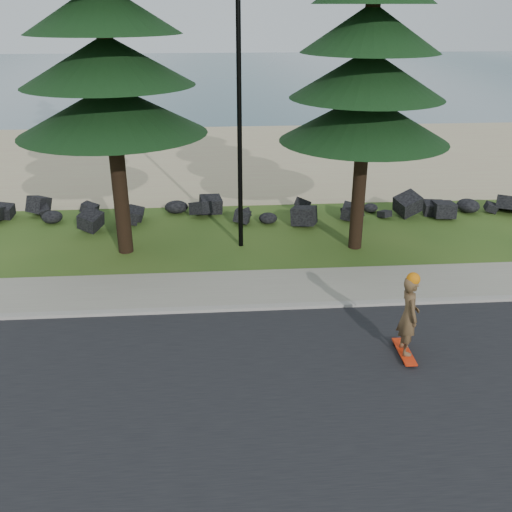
{
  "coord_description": "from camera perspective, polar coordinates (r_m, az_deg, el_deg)",
  "views": [
    {
      "loc": [
        -0.75,
        -13.13,
        6.87
      ],
      "look_at": [
        0.23,
        0.0,
        1.04
      ],
      "focal_mm": 40.0,
      "sensor_mm": 36.0,
      "label": 1
    }
  ],
  "objects": [
    {
      "name": "seawall_boulders",
      "position": [
        19.97,
        -1.87,
        3.74
      ],
      "size": [
        60.0,
        2.4,
        1.1
      ],
      "primitive_type": null,
      "color": "black",
      "rests_on": "ground"
    },
    {
      "name": "skateboarder",
      "position": [
        12.25,
        15.02,
        -5.79
      ],
      "size": [
        0.43,
        1.05,
        1.94
      ],
      "rotation": [
        0.0,
        0.0,
        1.55
      ],
      "color": "red",
      "rests_on": "ground"
    },
    {
      "name": "beach_sand",
      "position": [
        28.48,
        -2.69,
        9.9
      ],
      "size": [
        160.0,
        15.0,
        0.01
      ],
      "primitive_type": "cube",
      "color": "tan",
      "rests_on": "ground"
    },
    {
      "name": "ocean",
      "position": [
        64.5,
        -3.77,
        17.72
      ],
      "size": [
        160.0,
        58.0,
        0.01
      ],
      "primitive_type": "cube",
      "color": "#355965",
      "rests_on": "ground"
    },
    {
      "name": "road",
      "position": [
        11.05,
        0.56,
        -14.5
      ],
      "size": [
        160.0,
        7.0,
        0.02
      ],
      "primitive_type": "cube",
      "color": "black",
      "rests_on": "ground"
    },
    {
      "name": "ground",
      "position": [
        14.84,
        -0.9,
        -3.71
      ],
      "size": [
        160.0,
        160.0,
        0.0
      ],
      "primitive_type": "plane",
      "color": "#2C4D18",
      "rests_on": "ground"
    },
    {
      "name": "sidewalk",
      "position": [
        15.0,
        -0.94,
        -3.22
      ],
      "size": [
        160.0,
        2.0,
        0.08
      ],
      "primitive_type": "cube",
      "color": "gray",
      "rests_on": "ground"
    },
    {
      "name": "lamp_post",
      "position": [
        16.58,
        -1.68,
        14.37
      ],
      "size": [
        0.25,
        0.14,
        8.14
      ],
      "color": "black",
      "rests_on": "ground"
    },
    {
      "name": "kerb",
      "position": [
        14.03,
        -0.68,
        -5.22
      ],
      "size": [
        160.0,
        0.2,
        0.1
      ],
      "primitive_type": "cube",
      "color": "#A39D93",
      "rests_on": "ground"
    }
  ]
}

